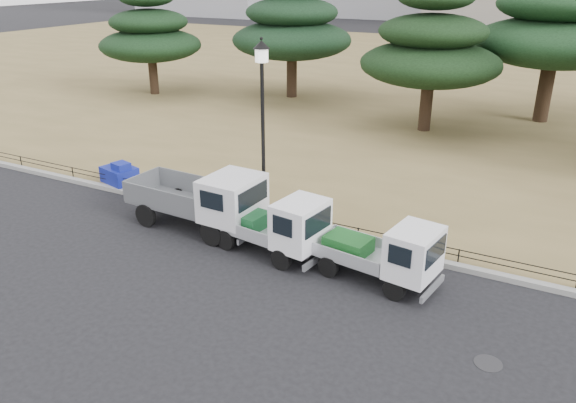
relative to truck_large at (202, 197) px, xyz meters
The scene contains 14 objects.
ground 3.39m from the truck_large, 28.09° to the right, with size 220.00×220.00×0.00m, color black.
lawn 29.24m from the truck_large, 84.44° to the left, with size 120.00×56.00×0.15m, color olive.
curb 3.20m from the truck_large, 21.03° to the left, with size 120.00×0.25×0.16m, color gray.
truck_large is the anchor object (origin of this frame).
truck_kei_front 2.96m from the truck_large, ahead, with size 3.65×1.95×1.84m.
truck_kei_rear 6.23m from the truck_large, ahead, with size 3.51×1.88×1.75m.
street_lamp 3.53m from the truck_large, 43.24° to the left, with size 0.51×0.51×5.68m.
pipe_fence 3.16m from the truck_large, 23.62° to the left, with size 38.00×0.04×0.40m.
tarp_pile 5.34m from the truck_large, 162.19° to the left, with size 1.50×1.25×0.87m.
manhole 9.78m from the truck_large, 16.20° to the right, with size 0.60×0.60×0.01m, color #2D2D30.
pine_west_far 21.40m from the truck_large, 134.18° to the left, with size 6.42×6.42×6.49m.
pine_west_near 19.92m from the truck_large, 109.00° to the left, with size 7.39×7.39×7.39m.
pine_center_left 15.23m from the truck_large, 77.37° to the left, with size 6.83×6.83×6.94m.
pine_center_right 21.40m from the truck_large, 66.67° to the left, with size 8.08×8.08×8.58m.
Camera 1 is at (7.23, -11.76, 7.78)m, focal length 35.00 mm.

